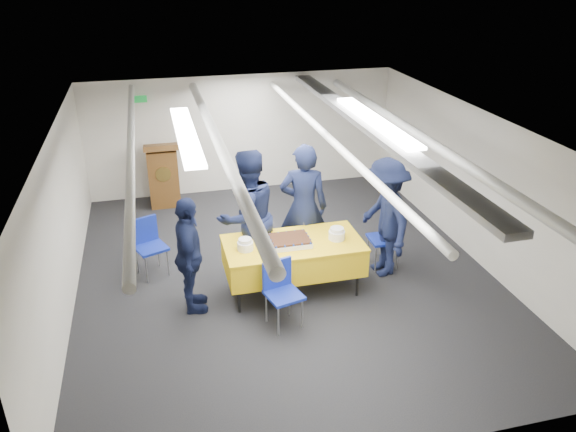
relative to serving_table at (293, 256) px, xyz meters
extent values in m
plane|color=black|center=(-0.01, 0.46, -0.56)|extent=(7.00, 7.00, 0.00)
cube|color=silver|center=(-0.01, 3.95, 0.59)|extent=(6.00, 0.02, 2.30)
cube|color=silver|center=(-3.00, 0.46, 0.59)|extent=(0.02, 7.00, 2.30)
cube|color=silver|center=(2.98, 0.46, 0.59)|extent=(0.02, 7.00, 2.30)
cube|color=silver|center=(-0.01, 0.46, 1.73)|extent=(6.00, 7.00, 0.02)
cylinder|color=silver|center=(-2.01, 0.46, 1.62)|extent=(0.10, 6.90, 0.10)
cylinder|color=silver|center=(-0.91, 0.46, 1.58)|extent=(0.14, 6.90, 0.14)
cylinder|color=silver|center=(0.59, 0.46, 1.54)|extent=(0.10, 6.90, 0.10)
cylinder|color=silver|center=(1.89, 0.46, 1.50)|extent=(0.14, 6.90, 0.14)
cube|color=gray|center=(1.19, 0.46, 1.64)|extent=(0.28, 6.90, 0.08)
cube|color=white|center=(-1.31, 0.46, 1.71)|extent=(0.25, 2.60, 0.04)
cube|color=white|center=(1.29, 0.46, 1.71)|extent=(0.25, 2.60, 0.04)
cube|color=#0C591E|center=(-1.91, 3.93, 1.39)|extent=(0.30, 0.04, 0.12)
cylinder|color=black|center=(-0.83, -0.36, -0.38)|extent=(0.04, 0.04, 0.36)
cylinder|color=black|center=(0.83, -0.36, -0.38)|extent=(0.04, 0.04, 0.36)
cylinder|color=black|center=(-0.83, 0.36, -0.38)|extent=(0.04, 0.04, 0.36)
cylinder|color=black|center=(0.83, 0.36, -0.38)|extent=(0.04, 0.04, 0.36)
cube|color=yellow|center=(0.00, 0.00, -0.01)|extent=(1.89, 0.93, 0.39)
cube|color=yellow|center=(0.00, 0.00, 0.20)|extent=(1.91, 0.95, 0.03)
cube|color=white|center=(-0.06, -0.03, 0.24)|extent=(0.54, 0.43, 0.06)
cube|color=black|center=(-0.06, -0.03, 0.29)|extent=(0.52, 0.41, 0.03)
sphere|color=#103099|center=(-0.29, -0.22, 0.29)|extent=(0.04, 0.04, 0.04)
sphere|color=#103099|center=(-0.29, 0.16, 0.29)|extent=(0.04, 0.04, 0.04)
sphere|color=#103099|center=(-0.17, -0.22, 0.29)|extent=(0.04, 0.04, 0.04)
sphere|color=#103099|center=(-0.17, 0.16, 0.29)|extent=(0.04, 0.04, 0.04)
sphere|color=#103099|center=(-0.06, -0.22, 0.29)|extent=(0.04, 0.04, 0.04)
sphere|color=#103099|center=(-0.06, 0.16, 0.29)|extent=(0.04, 0.04, 0.04)
sphere|color=#103099|center=(0.06, -0.22, 0.29)|extent=(0.04, 0.04, 0.04)
sphere|color=#103099|center=(0.06, 0.16, 0.29)|extent=(0.04, 0.04, 0.04)
sphere|color=#103099|center=(0.18, -0.22, 0.29)|extent=(0.04, 0.04, 0.04)
sphere|color=#103099|center=(0.18, 0.16, 0.29)|extent=(0.04, 0.04, 0.04)
sphere|color=#103099|center=(-0.31, -0.13, 0.29)|extent=(0.04, 0.04, 0.04)
sphere|color=#103099|center=(0.20, -0.13, 0.29)|extent=(0.04, 0.04, 0.04)
sphere|color=#103099|center=(-0.31, -0.03, 0.29)|extent=(0.04, 0.04, 0.04)
sphere|color=#103099|center=(0.20, -0.03, 0.29)|extent=(0.04, 0.04, 0.04)
sphere|color=#103099|center=(-0.31, 0.07, 0.29)|extent=(0.04, 0.04, 0.04)
sphere|color=#103099|center=(0.20, 0.07, 0.29)|extent=(0.04, 0.04, 0.04)
cylinder|color=white|center=(-0.68, -0.05, 0.27)|extent=(0.22, 0.22, 0.11)
cylinder|color=white|center=(-0.68, -0.05, 0.35)|extent=(0.18, 0.18, 0.05)
cylinder|color=white|center=(0.61, -0.05, 0.27)|extent=(0.23, 0.23, 0.12)
cylinder|color=white|center=(0.61, -0.05, 0.36)|extent=(0.19, 0.19, 0.05)
cube|color=brown|center=(-1.61, 3.51, -0.01)|extent=(0.55, 0.45, 1.10)
cube|color=brown|center=(-1.61, 3.48, 0.59)|extent=(0.62, 0.53, 0.21)
cylinder|color=gold|center=(-1.61, 3.28, 0.14)|extent=(0.28, 0.02, 0.28)
cylinder|color=gray|center=(-0.44, -0.98, -0.34)|extent=(0.02, 0.02, 0.43)
cylinder|color=gray|center=(-0.11, -0.90, -0.34)|extent=(0.02, 0.02, 0.43)
cylinder|color=gray|center=(-0.53, -0.65, -0.34)|extent=(0.02, 0.02, 0.43)
cylinder|color=gray|center=(-0.20, -0.57, -0.34)|extent=(0.02, 0.02, 0.43)
cube|color=#13269B|center=(-0.32, -0.78, -0.11)|extent=(0.51, 0.51, 0.04)
cube|color=#13269B|center=(-0.37, -0.59, 0.11)|extent=(0.40, 0.14, 0.40)
cylinder|color=gray|center=(1.34, 0.53, -0.34)|extent=(0.02, 0.02, 0.43)
cylinder|color=gray|center=(1.33, 0.19, -0.34)|extent=(0.02, 0.02, 0.43)
cylinder|color=gray|center=(1.68, 0.52, -0.34)|extent=(0.02, 0.02, 0.43)
cylinder|color=gray|center=(1.67, 0.18, -0.34)|extent=(0.02, 0.02, 0.43)
cube|color=#13269B|center=(1.50, 0.35, -0.11)|extent=(0.43, 0.43, 0.04)
cube|color=#13269B|center=(1.69, 0.35, 0.11)|extent=(0.05, 0.40, 0.40)
cylinder|color=gray|center=(-2.01, 0.71, -0.34)|extent=(0.02, 0.02, 0.43)
cylinder|color=gray|center=(-1.70, 0.83, -0.34)|extent=(0.02, 0.02, 0.43)
cylinder|color=gray|center=(-2.14, 1.02, -0.34)|extent=(0.02, 0.02, 0.43)
cylinder|color=gray|center=(-1.82, 1.15, -0.34)|extent=(0.02, 0.02, 0.43)
cube|color=#13269B|center=(-1.92, 0.93, -0.11)|extent=(0.55, 0.55, 0.04)
cube|color=#13269B|center=(-1.99, 1.10, 0.11)|extent=(0.39, 0.19, 0.40)
imported|color=black|center=(0.33, 0.66, 0.41)|extent=(0.81, 0.65, 1.95)
imported|color=black|center=(-0.54, 0.53, 0.43)|extent=(1.18, 1.08, 1.97)
imported|color=black|center=(-1.42, -0.12, 0.25)|extent=(0.46, 0.98, 1.62)
imported|color=black|center=(1.42, 0.18, 0.34)|extent=(0.74, 1.20, 1.79)
camera|label=1|loc=(-1.73, -6.60, 3.82)|focal=35.00mm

